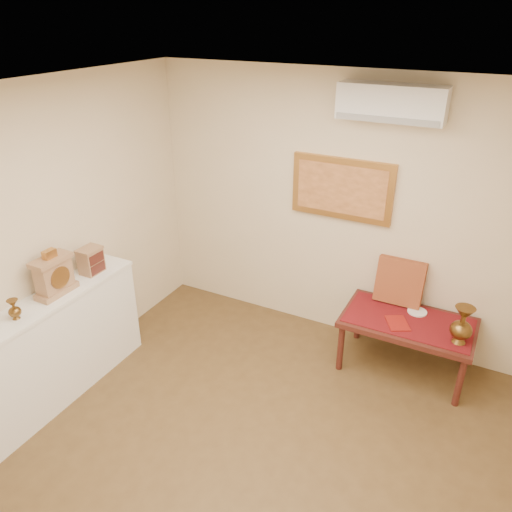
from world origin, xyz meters
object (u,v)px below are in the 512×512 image
Objects in this scene: display_ledge at (44,355)px; wooden_chest at (91,260)px; low_table at (408,326)px; brass_urn_tall at (463,321)px; mantel_clock at (54,275)px.

wooden_chest is (0.01, 0.67, 0.61)m from display_ledge.
display_ledge is 3.27m from low_table.
mantel_clock is (-3.12, -1.49, 0.38)m from brass_urn_tall.
brass_urn_tall is at bearing -17.42° from low_table.
brass_urn_tall reaches higher than low_table.
mantel_clock is 3.20m from low_table.
low_table is (2.66, 1.63, -0.67)m from mantel_clock.
brass_urn_tall is 1.75× the size of wooden_chest.
display_ledge is 8.28× the size of wooden_chest.
display_ledge is at bearing -90.50° from wooden_chest.
mantel_clock is at bearing 87.58° from display_ledge.
mantel_clock is 0.43m from wooden_chest.
display_ledge is at bearing -92.42° from mantel_clock.
wooden_chest reaches higher than brass_urn_tall.
display_ledge is at bearing -144.90° from low_table.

